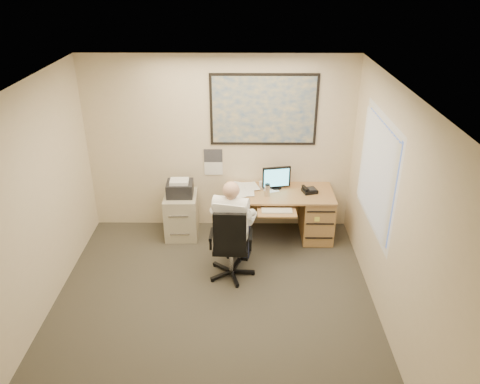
{
  "coord_description": "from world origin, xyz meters",
  "views": [
    {
      "loc": [
        0.37,
        -4.34,
        3.84
      ],
      "look_at": [
        0.32,
        1.3,
        1.04
      ],
      "focal_mm": 35.0,
      "sensor_mm": 36.0,
      "label": 1
    }
  ],
  "objects_px": {
    "person": "(231,230)",
    "desk": "(301,210)",
    "office_chair": "(231,257)",
    "filing_cabinet": "(181,211)"
  },
  "relations": [
    {
      "from": "desk",
      "to": "office_chair",
      "type": "xyz_separation_m",
      "value": [
        -1.03,
        -1.07,
        -0.13
      ]
    },
    {
      "from": "filing_cabinet",
      "to": "office_chair",
      "type": "distance_m",
      "value": 1.35
    },
    {
      "from": "office_chair",
      "to": "desk",
      "type": "bearing_deg",
      "value": 48.28
    },
    {
      "from": "filing_cabinet",
      "to": "office_chair",
      "type": "relative_size",
      "value": 0.88
    },
    {
      "from": "person",
      "to": "desk",
      "type": "bearing_deg",
      "value": 56.22
    },
    {
      "from": "office_chair",
      "to": "filing_cabinet",
      "type": "bearing_deg",
      "value": 128.03
    },
    {
      "from": "filing_cabinet",
      "to": "office_chair",
      "type": "bearing_deg",
      "value": -55.69
    },
    {
      "from": "desk",
      "to": "person",
      "type": "xyz_separation_m",
      "value": [
        -1.03,
        -0.99,
        0.25
      ]
    },
    {
      "from": "office_chair",
      "to": "person",
      "type": "height_order",
      "value": "person"
    },
    {
      "from": "desk",
      "to": "filing_cabinet",
      "type": "xyz_separation_m",
      "value": [
        -1.82,
        0.02,
        -0.04
      ]
    }
  ]
}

